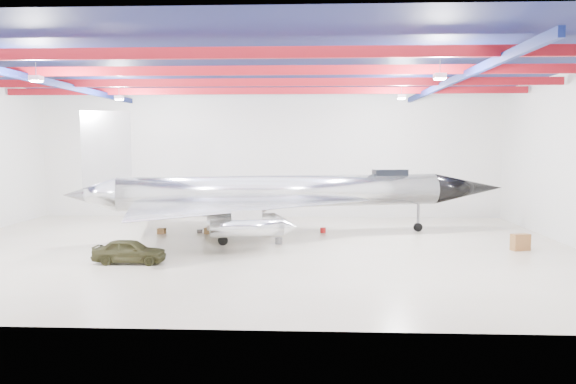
{
  "coord_description": "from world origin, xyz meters",
  "views": [
    {
      "loc": [
        3.93,
        -33.84,
        6.46
      ],
      "look_at": [
        2.26,
        2.0,
        3.33
      ],
      "focal_mm": 35.0,
      "sensor_mm": 36.0,
      "label": 1
    }
  ],
  "objects": [
    {
      "name": "jeep",
      "position": [
        -6.0,
        -4.45,
        0.66
      ],
      "size": [
        3.89,
        1.6,
        1.32
      ],
      "primitive_type": "imported",
      "rotation": [
        0.0,
        0.0,
        1.58
      ],
      "color": "#323119",
      "rests_on": "floor"
    },
    {
      "name": "engine_drum",
      "position": [
        1.68,
        1.69,
        0.21
      ],
      "size": [
        0.5,
        0.5,
        0.42
      ],
      "primitive_type": "cylinder",
      "rotation": [
        0.0,
        0.0,
        -0.07
      ],
      "color": "#59595B",
      "rests_on": "floor"
    },
    {
      "name": "tool_chest",
      "position": [
        4.59,
        6.34,
        0.19
      ],
      "size": [
        0.48,
        0.48,
        0.37
      ],
      "primitive_type": "cylinder",
      "rotation": [
        0.0,
        0.0,
        -0.18
      ],
      "color": "maroon",
      "rests_on": "floor"
    },
    {
      "name": "spares_box",
      "position": [
        -0.5,
        10.94,
        0.19
      ],
      "size": [
        0.52,
        0.52,
        0.38
      ],
      "primitive_type": "cylinder",
      "rotation": [
        0.0,
        0.0,
        0.29
      ],
      "color": "#59595B",
      "rests_on": "floor"
    },
    {
      "name": "crate_small",
      "position": [
        -4.28,
        5.83,
        0.13
      ],
      "size": [
        0.4,
        0.33,
        0.27
      ],
      "primitive_type": "cube",
      "rotation": [
        0.0,
        0.0,
        0.06
      ],
      "color": "#59595B",
      "rests_on": "floor"
    },
    {
      "name": "desk",
      "position": [
        16.39,
        0.2,
        0.5
      ],
      "size": [
        1.2,
        0.84,
        1.0
      ],
      "primitive_type": "cube",
      "rotation": [
        0.0,
        0.0,
        0.3
      ],
      "color": "brown",
      "rests_on": "floor"
    },
    {
      "name": "toolbox_red",
      "position": [
        -2.98,
        8.6,
        0.17
      ],
      "size": [
        0.58,
        0.52,
        0.34
      ],
      "primitive_type": "cube",
      "rotation": [
        0.0,
        0.0,
        0.31
      ],
      "color": "maroon",
      "rests_on": "floor"
    },
    {
      "name": "oil_barrel",
      "position": [
        -3.56,
        5.49,
        0.22
      ],
      "size": [
        0.65,
        0.54,
        0.43
      ],
      "primitive_type": "cube",
      "rotation": [
        0.0,
        0.0,
        -0.08
      ],
      "color": "olive",
      "rests_on": "floor"
    },
    {
      "name": "ceiling_structure",
      "position": [
        0.0,
        0.0,
        10.32
      ],
      "size": [
        39.5,
        29.5,
        1.08
      ],
      "color": "maroon",
      "rests_on": "ceiling"
    },
    {
      "name": "crate_ply",
      "position": [
        -6.93,
        5.33,
        0.19
      ],
      "size": [
        0.59,
        0.49,
        0.39
      ],
      "primitive_type": "cube",
      "rotation": [
        0.0,
        0.0,
        -0.09
      ],
      "color": "olive",
      "rests_on": "floor"
    },
    {
      "name": "wall_back",
      "position": [
        0.0,
        15.0,
        5.5
      ],
      "size": [
        40.0,
        0.0,
        40.0
      ],
      "primitive_type": "plane",
      "rotation": [
        1.57,
        0.0,
        0.0
      ],
      "color": "silver",
      "rests_on": "floor"
    },
    {
      "name": "parts_bin",
      "position": [
        0.48,
        6.65,
        0.21
      ],
      "size": [
        0.75,
        0.68,
        0.43
      ],
      "primitive_type": "cube",
      "rotation": [
        0.0,
        0.0,
        -0.38
      ],
      "color": "olive",
      "rests_on": "floor"
    },
    {
      "name": "floor",
      "position": [
        0.0,
        0.0,
        0.0
      ],
      "size": [
        40.0,
        40.0,
        0.0
      ],
      "primitive_type": "plane",
      "color": "beige",
      "rests_on": "ground"
    },
    {
      "name": "jet_aircraft",
      "position": [
        1.77,
        4.82,
        2.8
      ],
      "size": [
        30.83,
        21.62,
        8.53
      ],
      "rotation": [
        0.0,
        0.0,
        0.24
      ],
      "color": "silver",
      "rests_on": "floor"
    },
    {
      "name": "ceiling",
      "position": [
        0.0,
        0.0,
        11.0
      ],
      "size": [
        40.0,
        40.0,
        0.0
      ],
      "primitive_type": "plane",
      "rotation": [
        3.14,
        0.0,
        0.0
      ],
      "color": "#0A0F38",
      "rests_on": "wall_back"
    }
  ]
}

